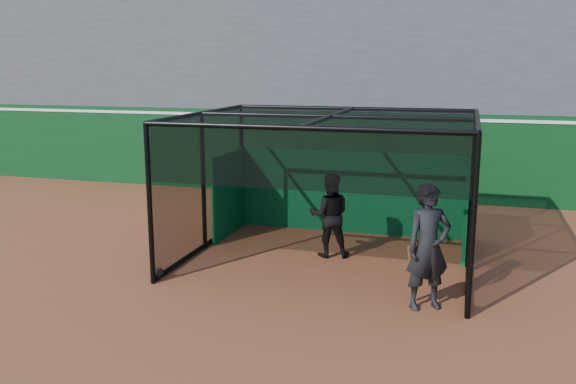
# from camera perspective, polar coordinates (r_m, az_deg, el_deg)

# --- Properties ---
(ground) EXTENTS (120.00, 120.00, 0.00)m
(ground) POSITION_cam_1_polar(r_m,az_deg,el_deg) (10.46, -3.50, -9.68)
(ground) COLOR brown
(ground) RESTS_ON ground
(outfield_wall) EXTENTS (50.00, 0.50, 2.50)m
(outfield_wall) POSITION_cam_1_polar(r_m,az_deg,el_deg) (18.13, 5.65, 3.68)
(outfield_wall) COLOR #0A3915
(outfield_wall) RESTS_ON ground
(grandstand) EXTENTS (50.00, 7.85, 8.95)m
(grandstand) POSITION_cam_1_polar(r_m,az_deg,el_deg) (21.68, 7.77, 13.40)
(grandstand) COLOR #4C4C4F
(grandstand) RESTS_ON ground
(batting_cage) EXTENTS (5.49, 4.61, 2.86)m
(batting_cage) POSITION_cam_1_polar(r_m,az_deg,el_deg) (12.01, 3.92, 0.25)
(batting_cage) COLOR black
(batting_cage) RESTS_ON ground
(batter) EXTENTS (0.97, 0.84, 1.71)m
(batter) POSITION_cam_1_polar(r_m,az_deg,el_deg) (12.33, 3.91, -2.17)
(batter) COLOR black
(batter) RESTS_ON ground
(on_deck_player) EXTENTS (0.88, 0.79, 2.03)m
(on_deck_player) POSITION_cam_1_polar(r_m,az_deg,el_deg) (9.88, 12.98, -5.06)
(on_deck_player) COLOR black
(on_deck_player) RESTS_ON ground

